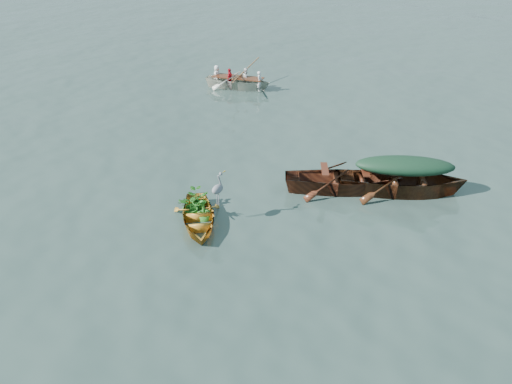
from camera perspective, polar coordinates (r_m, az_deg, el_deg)
ground at (r=12.98m, az=-7.32°, el=-4.95°), size 140.00×140.00×0.00m
yellow_dinghy at (r=13.40m, az=-6.59°, el=-3.66°), size 2.94×3.04×0.78m
green_tarp_boat at (r=15.33m, az=16.18°, el=-0.12°), size 5.28×3.88×1.25m
open_wooden_boat at (r=15.07m, az=9.87°, el=0.14°), size 4.88×3.73×1.15m
rowed_boat at (r=23.75m, az=-2.05°, el=11.74°), size 4.51×2.40×1.03m
green_tarp_cover at (r=14.93m, az=16.65°, el=2.82°), size 2.90×2.13×0.52m
thwart_benches at (r=14.79m, az=10.07°, el=2.13°), size 2.52×1.99×0.04m
heron at (r=13.02m, az=-4.40°, el=-0.21°), size 0.48×0.48×0.92m
dinghy_weeds at (r=13.51m, az=-6.78°, el=0.07°), size 1.12×1.14×0.60m
rowers at (r=23.49m, az=-2.09°, el=13.81°), size 3.22×1.93×0.76m
oars at (r=23.59m, az=-2.08°, el=13.00°), size 1.27×2.67×0.06m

